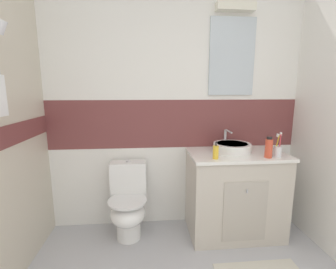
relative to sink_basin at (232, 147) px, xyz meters
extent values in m
cube|color=white|center=(-0.54, 0.28, -0.47)|extent=(3.20, 0.10, 0.85)
cube|color=brown|center=(-0.54, 0.28, 0.20)|extent=(3.20, 0.10, 0.50)
cube|color=white|center=(-0.54, 0.28, 1.03)|extent=(3.20, 0.10, 1.15)
cube|color=silver|center=(0.03, 0.22, 0.88)|extent=(0.46, 0.02, 0.76)
cube|color=white|center=(0.03, 0.18, 1.34)|extent=(0.38, 0.10, 0.08)
cube|color=beige|center=(0.03, -0.04, -0.49)|extent=(0.90, 0.54, 0.82)
cube|color=white|center=(0.03, -0.05, -0.06)|extent=(0.92, 0.56, 0.03)
cube|color=#B6AD9F|center=(0.03, -0.32, -0.53)|extent=(0.41, 0.01, 0.57)
cylinder|color=silver|center=(0.03, -0.33, -0.32)|extent=(0.02, 0.02, 0.03)
cylinder|color=white|center=(0.00, 0.00, 0.00)|extent=(0.37, 0.37, 0.08)
cylinder|color=#B3B3B8|center=(0.00, 0.00, 0.03)|extent=(0.30, 0.30, 0.01)
cylinder|color=silver|center=(0.00, 0.21, 0.05)|extent=(0.03, 0.03, 0.18)
cylinder|color=silver|center=(0.00, 0.11, 0.14)|extent=(0.02, 0.17, 0.02)
cylinder|color=white|center=(-1.03, -0.05, -0.81)|extent=(0.24, 0.24, 0.18)
ellipsoid|color=white|center=(-1.03, -0.09, -0.61)|extent=(0.34, 0.42, 0.22)
cylinder|color=white|center=(-1.03, -0.09, -0.48)|extent=(0.37, 0.37, 0.02)
cube|color=white|center=(-1.03, 0.12, -0.33)|extent=(0.36, 0.17, 0.34)
cylinder|color=silver|center=(-1.03, 0.12, -0.15)|extent=(0.04, 0.04, 0.02)
cylinder|color=white|center=(0.35, -0.22, 0.00)|extent=(0.07, 0.07, 0.10)
cylinder|color=gold|center=(0.34, -0.21, 0.07)|extent=(0.03, 0.04, 0.17)
cube|color=white|center=(0.34, -0.21, 0.15)|extent=(0.02, 0.02, 0.03)
cylinder|color=#D83F4C|center=(0.36, -0.23, 0.07)|extent=(0.02, 0.04, 0.18)
cube|color=white|center=(0.36, -0.23, 0.17)|extent=(0.01, 0.02, 0.03)
cylinder|color=yellow|center=(-0.23, -0.24, 0.01)|extent=(0.05, 0.05, 0.12)
cylinder|color=#262626|center=(-0.23, -0.24, 0.09)|extent=(0.01, 0.01, 0.04)
cylinder|color=#262626|center=(-0.23, -0.25, 0.11)|extent=(0.01, 0.02, 0.01)
cylinder|color=#D84C33|center=(0.25, -0.24, 0.04)|extent=(0.07, 0.07, 0.17)
cylinder|color=black|center=(0.25, -0.24, 0.13)|extent=(0.05, 0.05, 0.02)
camera|label=1|loc=(-0.84, -2.23, 0.56)|focal=25.57mm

